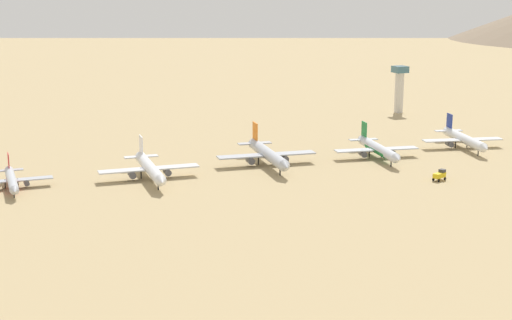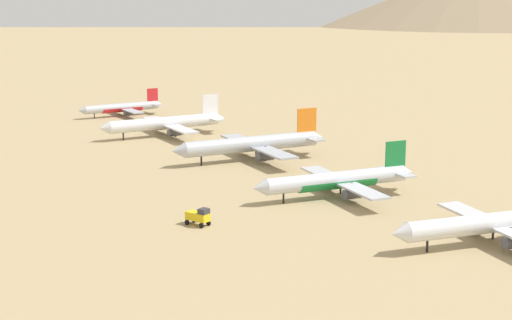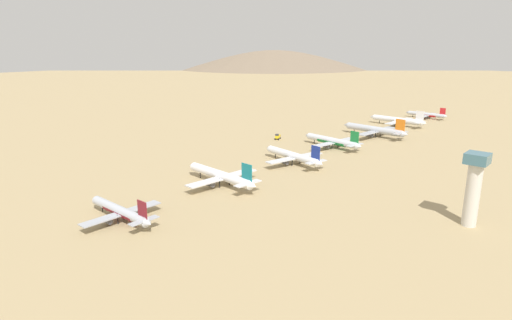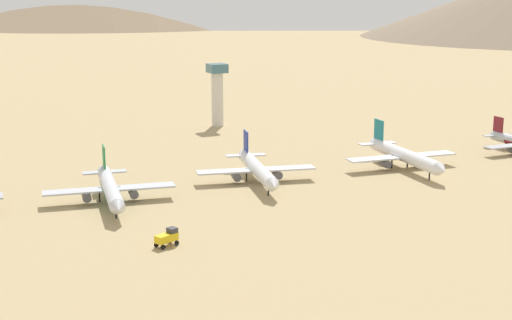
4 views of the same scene
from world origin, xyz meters
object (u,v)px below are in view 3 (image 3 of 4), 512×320
parked_jet_2 (375,130)px  parked_jet_4 (293,156)px  parked_jet_6 (120,211)px  service_truck (278,136)px  parked_jet_3 (332,141)px  control_tower (474,185)px  parked_jet_5 (221,176)px  parked_jet_1 (398,120)px  parked_jet_0 (426,115)px

parked_jet_2 → parked_jet_4: (1.34, 90.91, -0.49)m
parked_jet_6 → service_truck: size_ratio=6.59×
parked_jet_3 → control_tower: bearing=144.3°
parked_jet_4 → service_truck: 59.67m
parked_jet_5 → service_truck: parked_jet_5 is taller
parked_jet_2 → parked_jet_5: (4.80, 140.15, -0.30)m
control_tower → parked_jet_1: bearing=-59.7°
parked_jet_3 → control_tower: control_tower is taller
parked_jet_6 → service_truck: bearing=-74.0°
parked_jet_3 → service_truck: parked_jet_3 is taller
control_tower → parked_jet_4: bearing=-14.8°
parked_jet_1 → parked_jet_2: bearing=95.6°
parked_jet_6 → control_tower: size_ratio=1.46×
parked_jet_5 → control_tower: size_ratio=1.77×
parked_jet_0 → control_tower: (-91.20, 211.17, 11.15)m
parked_jet_0 → parked_jet_3: size_ratio=0.80×
parked_jet_2 → parked_jet_6: size_ratio=1.30×
parked_jet_0 → parked_jet_6: 287.29m
service_truck → control_tower: 150.67m
parked_jet_1 → parked_jet_5: parked_jet_5 is taller
parked_jet_2 → control_tower: 147.04m
parked_jet_5 → parked_jet_4: bearing=-94.0°
parked_jet_1 → service_truck: bearing=68.0°
parked_jet_0 → service_truck: (43.76, 145.34, -1.26)m
parked_jet_0 → parked_jet_6: parked_jet_6 is taller
parked_jet_5 → parked_jet_6: 51.22m
parked_jet_2 → parked_jet_3: 46.63m
parked_jet_0 → parked_jet_1: parked_jet_1 is taller
parked_jet_0 → service_truck: bearing=73.2°
parked_jet_5 → service_truck: bearing=-66.6°
parked_jet_1 → parked_jet_4: size_ratio=1.05×
parked_jet_6 → parked_jet_2: bearing=-91.0°
parked_jet_2 → parked_jet_6: bearing=89.0°
parked_jet_2 → control_tower: control_tower is taller
parked_jet_4 → parked_jet_6: 100.46m
parked_jet_0 → parked_jet_2: bearing=90.2°
parked_jet_4 → parked_jet_5: size_ratio=0.95×
parked_jet_0 → parked_jet_4: parked_jet_4 is taller
parked_jet_3 → parked_jet_6: parked_jet_3 is taller
parked_jet_4 → parked_jet_6: size_ratio=1.16×
parked_jet_0 → parked_jet_5: parked_jet_5 is taller
parked_jet_1 → parked_jet_4: parked_jet_1 is taller
parked_jet_5 → parked_jet_2: bearing=-92.0°
parked_jet_1 → parked_jet_6: (-1.24, 239.49, -0.80)m
parked_jet_4 → service_truck: (42.82, -41.50, -2.16)m
parked_jet_0 → control_tower: size_ratio=1.35×
parked_jet_4 → parked_jet_1: bearing=-88.6°
parked_jet_3 → parked_jet_4: bearing=94.6°
parked_jet_2 → parked_jet_3: bearing=83.9°
parked_jet_4 → parked_jet_6: (2.12, 100.44, -0.64)m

